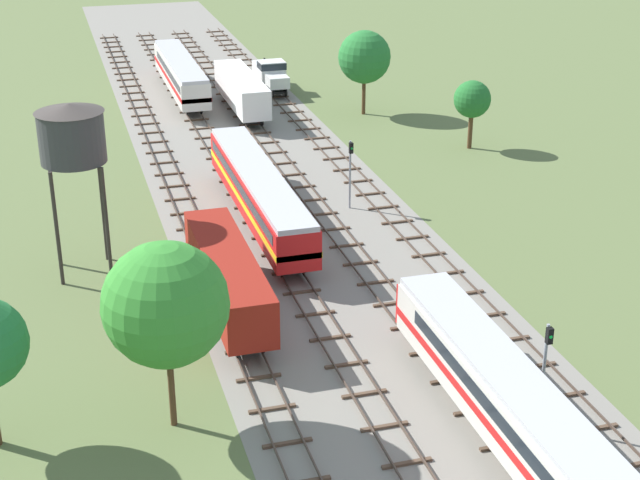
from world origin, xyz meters
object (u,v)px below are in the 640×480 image
diesel_railcar_left_farther (181,73)px  signal_post_near (545,363)px  passenger_coach_left_mid (259,190)px  water_tower (72,135)px  signal_post_nearest (350,166)px  shunter_loco_centre_far (271,73)px  diesel_railcar_centre_left_nearest (504,395)px  freight_boxcar_far_left_near (228,275)px  freight_boxcar_centre_left_midfar (242,89)px

diesel_railcar_left_farther → signal_post_near: (7.22, -65.04, 0.88)m
passenger_coach_left_mid → signal_post_near: (7.22, -28.40, 0.87)m
diesel_railcar_left_farther → water_tower: (-12.61, -41.20, 6.58)m
passenger_coach_left_mid → signal_post_nearest: size_ratio=4.16×
passenger_coach_left_mid → shunter_loco_centre_far: bearing=75.2°
passenger_coach_left_mid → signal_post_near: signal_post_near is taller
diesel_railcar_centre_left_nearest → freight_boxcar_far_left_near: diesel_railcar_centre_left_nearest is taller
passenger_coach_left_mid → water_tower: 14.93m
freight_boxcar_centre_left_midfar → shunter_loco_centre_far: (4.80, 7.57, -0.44)m
shunter_loco_centre_far → water_tower: 47.06m
water_tower → signal_post_near: water_tower is taller
diesel_railcar_left_farther → water_tower: size_ratio=1.84×
freight_boxcar_far_left_near → diesel_railcar_left_farther: (4.80, 49.35, 0.15)m
signal_post_near → freight_boxcar_centre_left_midfar: bearing=92.4°
freight_boxcar_centre_left_midfar → signal_post_nearest: 27.64m
diesel_railcar_left_farther → water_tower: 43.59m
passenger_coach_left_mid → signal_post_near: 29.32m
shunter_loco_centre_far → signal_post_near: bearing=-92.1°
diesel_railcar_centre_left_nearest → freight_boxcar_centre_left_midfar: bearing=90.0°
diesel_railcar_centre_left_nearest → water_tower: (-17.42, 24.54, 6.58)m
diesel_railcar_centre_left_nearest → freight_boxcar_centre_left_midfar: size_ratio=1.46×
diesel_railcar_centre_left_nearest → water_tower: bearing=125.4°
water_tower → signal_post_near: bearing=-50.3°
diesel_railcar_centre_left_nearest → signal_post_near: 2.66m
diesel_railcar_left_farther → water_tower: water_tower is taller
shunter_loco_centre_far → diesel_railcar_left_farther: bearing=178.0°
diesel_railcar_centre_left_nearest → freight_boxcar_far_left_near: 19.00m
diesel_railcar_left_farther → signal_post_nearest: 36.16m
freight_boxcar_centre_left_midfar → freight_boxcar_far_left_near: bearing=-103.1°
passenger_coach_left_mid → freight_boxcar_centre_left_midfar: bearing=80.5°
diesel_railcar_left_farther → signal_post_near: bearing=-83.7°
signal_post_nearest → shunter_loco_centre_far: bearing=86.1°
freight_boxcar_far_left_near → shunter_loco_centre_far: (14.43, 49.01, -0.44)m
water_tower → signal_post_nearest: water_tower is taller
diesel_railcar_centre_left_nearest → freight_boxcar_centre_left_midfar: diesel_railcar_centre_left_nearest is taller
diesel_railcar_centre_left_nearest → signal_post_nearest: size_ratio=3.88×
signal_post_near → diesel_railcar_centre_left_nearest: bearing=-163.7°
diesel_railcar_centre_left_nearest → signal_post_nearest: 30.42m
shunter_loco_centre_far → water_tower: (-22.23, -40.86, 7.17)m
passenger_coach_left_mid → shunter_loco_centre_far: (9.62, 36.30, -0.60)m
freight_boxcar_centre_left_midfar → water_tower: water_tower is taller
passenger_coach_left_mid → water_tower: bearing=-160.1°
freight_boxcar_far_left_near → shunter_loco_centre_far: freight_boxcar_far_left_near is taller
diesel_railcar_centre_left_nearest → signal_post_nearest: signal_post_nearest is taller
diesel_railcar_left_farther → freight_boxcar_far_left_near: bearing=-95.6°
water_tower → diesel_railcar_left_farther: bearing=73.0°
freight_boxcar_far_left_near → water_tower: size_ratio=1.25×
diesel_railcar_left_farther → passenger_coach_left_mid: bearing=-90.0°
diesel_railcar_left_farther → freight_boxcar_centre_left_midfar: bearing=-58.6°
diesel_railcar_centre_left_nearest → passenger_coach_left_mid: same height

